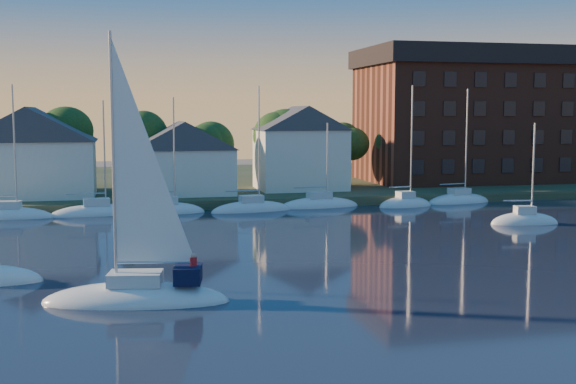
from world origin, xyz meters
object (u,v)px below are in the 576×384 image
object	(u,v)px
clubhouse_west	(32,151)
hero_sailboat	(139,291)
clubhouse_east	(300,147)
clubhouse_centre	(183,157)
drifting_sailboat_right	(524,223)
condo_block	(478,114)

from	to	relation	value
clubhouse_west	hero_sailboat	world-z (taller)	hero_sailboat
clubhouse_west	clubhouse_east	xyz separation A→B (m)	(30.00, 1.00, 0.07)
hero_sailboat	clubhouse_centre	bearing A→B (deg)	-87.75
clubhouse_west	drifting_sailboat_right	xyz separation A→B (m)	(44.78, -23.63, -5.83)
clubhouse_west	clubhouse_east	bearing A→B (deg)	1.91
clubhouse_west	drifting_sailboat_right	world-z (taller)	clubhouse_west
clubhouse_west	clubhouse_east	distance (m)	30.02
clubhouse_east	drifting_sailboat_right	xyz separation A→B (m)	(14.78, -24.63, -5.90)
clubhouse_centre	drifting_sailboat_right	distance (m)	36.96
clubhouse_east	drifting_sailboat_right	bearing A→B (deg)	-59.04
clubhouse_east	condo_block	size ratio (longest dim) A/B	0.34
clubhouse_centre	clubhouse_east	bearing A→B (deg)	8.13
condo_block	hero_sailboat	xyz separation A→B (m)	(-45.95, -50.32, -9.16)
drifting_sailboat_right	clubhouse_centre	bearing A→B (deg)	150.53
hero_sailboat	condo_block	bearing A→B (deg)	-122.16
clubhouse_west	condo_block	size ratio (longest dim) A/B	0.44
clubhouse_west	clubhouse_centre	size ratio (longest dim) A/B	1.18
clubhouse_west	condo_block	distance (m)	56.56
condo_block	hero_sailboat	distance (m)	68.76
hero_sailboat	drifting_sailboat_right	xyz separation A→B (m)	(34.73, 19.74, -0.53)
clubhouse_east	drifting_sailboat_right	world-z (taller)	clubhouse_east
condo_block	hero_sailboat	size ratio (longest dim) A/B	2.03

